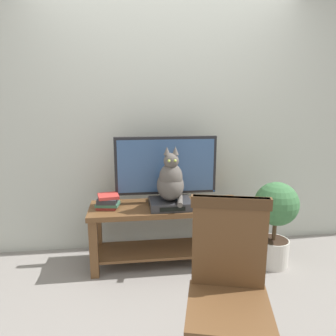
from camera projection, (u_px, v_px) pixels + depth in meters
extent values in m
plane|color=gray|center=(180.00, 298.00, 2.37)|extent=(12.00, 12.00, 0.00)
cube|color=#B7BCB2|center=(164.00, 109.00, 3.04)|extent=(7.00, 0.12, 2.80)
cube|color=brown|center=(167.00, 208.00, 2.80)|extent=(1.39, 0.47, 0.04)
cube|color=brown|center=(94.00, 249.00, 2.60)|extent=(0.07, 0.07, 0.51)
cube|color=brown|center=(242.00, 241.00, 2.76)|extent=(0.07, 0.07, 0.51)
cube|color=brown|center=(98.00, 232.00, 2.96)|extent=(0.07, 0.07, 0.51)
cube|color=brown|center=(229.00, 225.00, 3.12)|extent=(0.07, 0.07, 0.51)
cube|color=brown|center=(167.00, 249.00, 2.89)|extent=(1.29, 0.39, 0.02)
cube|color=black|center=(166.00, 200.00, 2.89)|extent=(0.33, 0.20, 0.03)
cube|color=black|center=(166.00, 196.00, 2.88)|extent=(0.06, 0.04, 0.06)
cube|color=black|center=(166.00, 165.00, 2.82)|extent=(0.93, 0.05, 0.53)
cube|color=#385684|center=(166.00, 166.00, 2.79)|extent=(0.88, 0.01, 0.48)
sphere|color=#2672F2|center=(214.00, 191.00, 2.90)|extent=(0.01, 0.01, 0.01)
cube|color=#2D2D30|center=(170.00, 204.00, 2.73)|extent=(0.36, 0.29, 0.07)
cube|color=black|center=(173.00, 209.00, 2.58)|extent=(0.22, 0.01, 0.04)
ellipsoid|color=#514C47|center=(170.00, 185.00, 2.69)|extent=(0.24, 0.29, 0.26)
ellipsoid|color=#514C47|center=(171.00, 177.00, 2.64)|extent=(0.20, 0.19, 0.24)
sphere|color=#514C47|center=(171.00, 161.00, 2.59)|extent=(0.13, 0.13, 0.13)
cone|color=#514C47|center=(167.00, 151.00, 2.57)|extent=(0.06, 0.06, 0.07)
cone|color=#514C47|center=(175.00, 151.00, 2.58)|extent=(0.06, 0.06, 0.07)
sphere|color=#B2C64C|center=(169.00, 161.00, 2.53)|extent=(0.02, 0.02, 0.02)
sphere|color=#B2C64C|center=(175.00, 161.00, 2.54)|extent=(0.02, 0.02, 0.02)
cylinder|color=#514C47|center=(180.00, 201.00, 2.62)|extent=(0.08, 0.24, 0.04)
cylinder|color=brown|center=(194.00, 327.00, 1.73)|extent=(0.04, 0.04, 0.47)
cylinder|color=brown|center=(257.00, 333.00, 1.68)|extent=(0.04, 0.04, 0.47)
cube|color=brown|center=(229.00, 310.00, 1.49)|extent=(0.49, 0.49, 0.04)
cube|color=brown|center=(229.00, 242.00, 1.61)|extent=(0.38, 0.13, 0.49)
cube|color=#4D331C|center=(231.00, 203.00, 1.56)|extent=(0.40, 0.15, 0.06)
cube|color=#B2332D|center=(107.00, 207.00, 2.73)|extent=(0.19, 0.17, 0.03)
cube|color=#38664C|center=(108.00, 204.00, 2.71)|extent=(0.22, 0.18, 0.03)
cube|color=#2D2D33|center=(108.00, 200.00, 2.72)|extent=(0.19, 0.20, 0.04)
cube|color=#B2332D|center=(108.00, 196.00, 2.71)|extent=(0.20, 0.19, 0.03)
cylinder|color=beige|center=(273.00, 252.00, 2.83)|extent=(0.28, 0.28, 0.25)
cylinder|color=#332319|center=(274.00, 241.00, 2.80)|extent=(0.26, 0.26, 0.02)
cylinder|color=#4C3823|center=(274.00, 230.00, 2.78)|extent=(0.04, 0.04, 0.19)
sphere|color=#386B3D|center=(276.00, 204.00, 2.73)|extent=(0.39, 0.39, 0.39)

